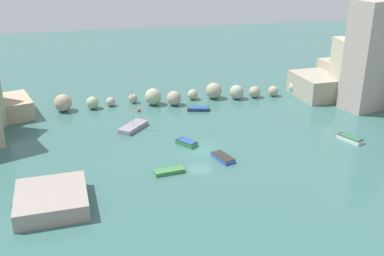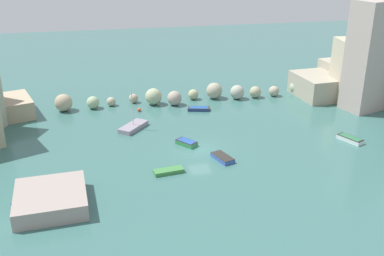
% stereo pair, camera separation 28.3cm
% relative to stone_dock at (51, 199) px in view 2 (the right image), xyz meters
% --- Properties ---
extents(cove_water, '(160.00, 160.00, 0.00)m').
position_rel_stone_dock_xyz_m(cove_water, '(15.79, 8.82, -0.77)').
color(cove_water, '#3A6A63').
rests_on(cove_water, ground).
extents(cliff_headland_right, '(15.88, 14.81, 15.08)m').
position_rel_stone_dock_xyz_m(cliff_headland_right, '(43.43, 20.05, 4.24)').
color(cliff_headland_right, '#A69E87').
rests_on(cliff_headland_right, ground).
extents(rock_breakwater, '(37.35, 4.00, 2.43)m').
position_rel_stone_dock_xyz_m(rock_breakwater, '(16.71, 25.65, 0.29)').
color(rock_breakwater, tan).
rests_on(rock_breakwater, ground).
extents(stone_dock, '(6.66, 7.09, 1.54)m').
position_rel_stone_dock_xyz_m(stone_dock, '(0.00, 0.00, 0.00)').
color(stone_dock, '#A09088').
rests_on(stone_dock, ground).
extents(channel_buoy, '(0.50, 0.50, 0.50)m').
position_rel_stone_dock_xyz_m(channel_buoy, '(10.36, 23.00, -0.52)').
color(channel_buoy, '#E04C28').
rests_on(channel_buoy, cove_water).
extents(moored_boat_0, '(3.20, 1.53, 0.41)m').
position_rel_stone_dock_xyz_m(moored_boat_0, '(11.36, 4.09, -0.57)').
color(moored_boat_0, '#418744').
rests_on(moored_boat_0, cove_water).
extents(moored_boat_1, '(2.33, 3.31, 0.55)m').
position_rel_stone_dock_xyz_m(moored_boat_1, '(33.88, 7.38, -0.48)').
color(moored_boat_1, white).
rests_on(moored_boat_1, cove_water).
extents(moored_boat_2, '(4.15, 4.50, 5.28)m').
position_rel_stone_dock_xyz_m(moored_boat_2, '(8.94, 16.72, -0.45)').
color(moored_boat_2, gray).
rests_on(moored_boat_2, cove_water).
extents(moored_boat_3, '(2.49, 2.73, 0.56)m').
position_rel_stone_dock_xyz_m(moored_boat_3, '(14.57, 10.49, -0.48)').
color(moored_boat_3, '#358A4C').
rests_on(moored_boat_3, cove_water).
extents(moored_boat_4, '(3.33, 2.07, 0.47)m').
position_rel_stone_dock_xyz_m(moored_boat_4, '(18.63, 21.67, -0.52)').
color(moored_boat_4, navy).
rests_on(moored_boat_4, cove_water).
extents(moored_boat_5, '(2.70, 2.63, 0.43)m').
position_rel_stone_dock_xyz_m(moored_boat_5, '(-2.22, 0.93, -0.55)').
color(moored_boat_5, '#3159B2').
rests_on(moored_boat_5, cove_water).
extents(moored_boat_6, '(2.16, 3.16, 0.48)m').
position_rel_stone_dock_xyz_m(moored_boat_6, '(17.63, 5.84, -0.53)').
color(moored_boat_6, '#3959AF').
rests_on(moored_boat_6, cove_water).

